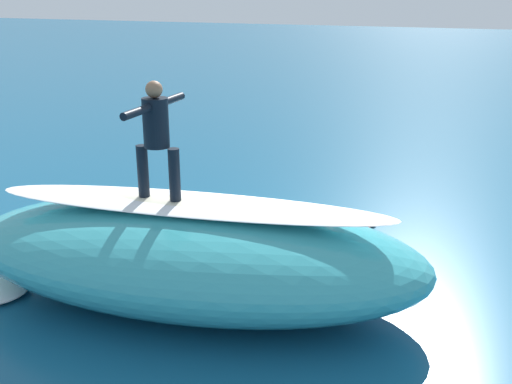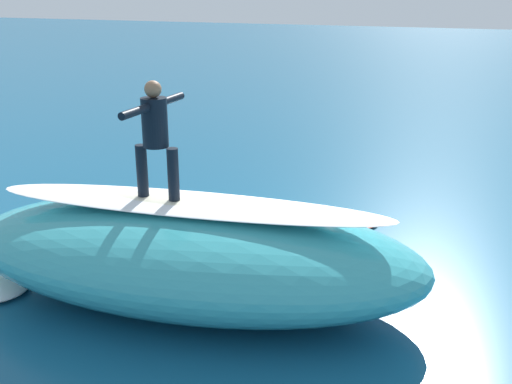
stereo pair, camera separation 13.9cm
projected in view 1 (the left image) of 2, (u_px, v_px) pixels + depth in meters
The scene contains 8 objects.
ground_plane at pixel (272, 254), 10.79m from camera, with size 120.00×120.00×0.00m, color #145175.
wave_crest at pixel (191, 254), 9.04m from camera, with size 7.05×3.09×1.50m, color teal.
wave_foam_lip at pixel (189, 204), 8.78m from camera, with size 5.99×1.08×0.08m, color white.
surfboard_riding at pixel (160, 201), 8.87m from camera, with size 2.09×0.54×0.09m, color #EAE5C6.
surfer_riding at pixel (156, 132), 8.53m from camera, with size 0.68×1.62×1.71m.
surfboard_paddling at pixel (328, 230), 11.76m from camera, with size 2.08×0.51×0.09m, color #E0563D.
surfer_paddling at pixel (323, 222), 11.67m from camera, with size 1.38×1.17×0.29m.
foam_patch_mid at pixel (60, 255), 10.65m from camera, with size 0.97×0.59×0.11m, color white.
Camera 1 is at (-3.04, 9.36, 4.57)m, focal length 42.70 mm.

